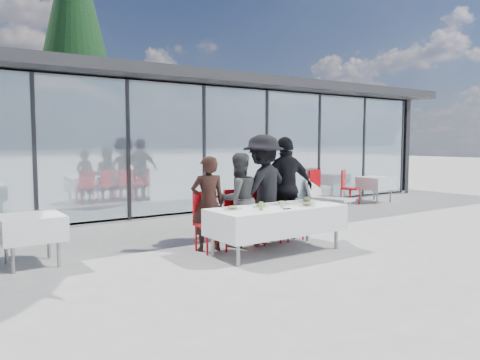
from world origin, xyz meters
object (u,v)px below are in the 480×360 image
(dining_table, at_px, (277,220))
(plate_d, at_px, (307,200))
(diner_b, at_px, (238,200))
(spare_chair_a, at_px, (347,185))
(lounger, at_px, (325,195))
(plate_b, at_px, (261,206))
(diner_chair_b, at_px, (238,215))
(conifer_tree, at_px, (75,33))
(diner_c, at_px, (263,189))
(diner_chair_d, at_px, (286,210))
(spare_table_left, at_px, (31,228))
(spare_chair_b, at_px, (312,184))
(folded_eyeglasses, at_px, (287,209))
(diner_a, at_px, (208,204))
(juice_bottle, at_px, (261,206))
(diner_chair_a, at_px, (208,218))
(spare_table_right, at_px, (376,183))
(diner_chair_c, at_px, (263,212))
(diner_d, at_px, (286,188))
(plate_a, at_px, (233,208))
(plate_c, at_px, (282,203))

(dining_table, xyz_separation_m, plate_d, (0.81, 0.17, 0.24))
(diner_b, xyz_separation_m, spare_chair_a, (5.62, 2.67, -0.27))
(lounger, bearing_deg, plate_b, -144.34)
(diner_chair_b, height_order, plate_b, diner_chair_b)
(plate_b, bearing_deg, conifer_tree, 86.52)
(diner_c, xyz_separation_m, diner_chair_d, (0.53, -0.00, -0.42))
(spare_table_left, height_order, lounger, spare_table_left)
(diner_b, xyz_separation_m, diner_chair_d, (1.07, -0.00, -0.27))
(lounger, bearing_deg, spare_chair_a, -23.54)
(plate_d, relative_size, spare_chair_b, 0.29)
(plate_d, height_order, spare_chair_b, spare_chair_b)
(dining_table, bearing_deg, folded_eyeglasses, -99.85)
(diner_a, relative_size, juice_bottle, 11.56)
(diner_chair_b, bearing_deg, diner_chair_a, 180.00)
(plate_b, bearing_deg, diner_chair_a, 131.51)
(juice_bottle, height_order, spare_table_right, juice_bottle)
(diner_chair_a, height_order, diner_chair_d, same)
(folded_eyeglasses, distance_m, spare_chair_b, 6.60)
(diner_b, distance_m, plate_d, 1.20)
(diner_a, height_order, diner_chair_c, diner_a)
(diner_d, relative_size, plate_a, 6.77)
(diner_chair_a, distance_m, diner_c, 1.22)
(diner_chair_d, bearing_deg, diner_a, 179.96)
(plate_c, relative_size, spare_table_right, 0.32)
(diner_chair_b, relative_size, conifer_tree, 0.09)
(diner_chair_d, bearing_deg, lounger, 36.78)
(dining_table, distance_m, plate_d, 0.86)
(plate_c, distance_m, folded_eyeglasses, 0.51)
(diner_b, xyz_separation_m, plate_a, (-0.55, -0.64, -0.03))
(diner_chair_b, xyz_separation_m, diner_chair_c, (0.54, 0.00, 0.00))
(diner_chair_d, xyz_separation_m, plate_c, (-0.61, -0.62, 0.24))
(diner_a, xyz_separation_m, plate_c, (1.06, -0.62, -0.01))
(diner_chair_b, bearing_deg, diner_c, 0.12)
(diner_d, xyz_separation_m, lounger, (3.93, 2.94, -0.69))
(diner_a, distance_m, diner_chair_d, 1.69)
(diner_c, distance_m, diner_d, 0.53)
(juice_bottle, bearing_deg, dining_table, 21.84)
(juice_bottle, xyz_separation_m, spare_chair_b, (5.22, 4.39, -0.28))
(diner_chair_b, height_order, plate_d, diner_chair_b)
(diner_chair_c, distance_m, plate_a, 1.28)
(diner_chair_d, relative_size, plate_a, 3.49)
(plate_c, relative_size, folded_eyeglasses, 1.99)
(juice_bottle, bearing_deg, plate_c, 24.85)
(plate_d, distance_m, folded_eyeglasses, 0.99)
(conifer_tree, bearing_deg, diner_chair_c, -91.09)
(dining_table, height_order, diner_chair_d, diner_chair_d)
(diner_c, distance_m, spare_chair_a, 5.75)
(plate_a, relative_size, plate_b, 1.00)
(diner_a, xyz_separation_m, spare_table_right, (7.26, 2.49, -0.23))
(juice_bottle, bearing_deg, diner_a, 112.17)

